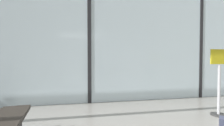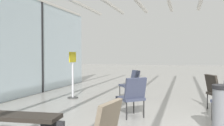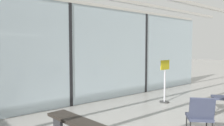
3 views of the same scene
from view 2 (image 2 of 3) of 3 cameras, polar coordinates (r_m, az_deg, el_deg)
window_mullion_2 at (r=9.16m, az=-16.20°, el=3.54°), size 0.10×0.12×3.24m
lounge_chair_1 at (r=5.27m, az=4.81°, el=-7.38°), size 0.71×0.71×0.87m
lounge_chair_2 at (r=7.62m, az=4.52°, el=-4.53°), size 0.70×0.71×0.87m
lounge_chair_4 at (r=6.43m, az=23.30°, el=-5.85°), size 0.65×0.68×0.87m
waiting_bench at (r=3.98m, az=-22.72°, el=-12.46°), size 0.54×1.69×0.47m
trash_bin at (r=4.36m, az=24.74°, el=-10.30°), size 0.38×0.38×0.86m
info_sign at (r=7.68m, az=-9.18°, el=-3.12°), size 0.44×0.32×1.44m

